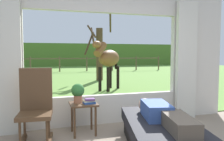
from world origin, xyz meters
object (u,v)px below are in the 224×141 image
object	(u,v)px
reclining_person	(163,114)
potted_plant	(78,92)
book_stack	(89,101)
horse	(108,59)
side_table	(83,109)
rocking_chair	(36,106)
recliner_sofa	(161,135)
pasture_tree	(99,51)

from	to	relation	value
reclining_person	potted_plant	world-z (taller)	potted_plant
book_stack	horse	distance (m)	4.53
side_table	horse	world-z (taller)	horse
reclining_person	potted_plant	bearing A→B (deg)	145.45
rocking_chair	potted_plant	distance (m)	0.71
recliner_sofa	potted_plant	xyz separation A→B (m)	(-0.99, 1.02, 0.48)
book_stack	pasture_tree	distance (m)	7.58
potted_plant	side_table	bearing A→B (deg)	-36.87
reclining_person	potted_plant	size ratio (longest dim) A/B	4.46
recliner_sofa	reclining_person	size ratio (longest dim) A/B	1.30
side_table	book_stack	size ratio (longest dim) A/B	2.49
potted_plant	reclining_person	bearing A→B (deg)	-47.28
recliner_sofa	reclining_person	xyz separation A→B (m)	(-0.00, -0.05, 0.30)
rocking_chair	pasture_tree	world-z (taller)	pasture_tree
side_table	reclining_person	bearing A→B (deg)	-48.04
reclining_person	rocking_chair	xyz separation A→B (m)	(-1.66, 0.87, 0.02)
reclining_person	book_stack	xyz separation A→B (m)	(-0.82, 0.95, 0.04)
potted_plant	pasture_tree	bearing A→B (deg)	73.74
pasture_tree	horse	bearing A→B (deg)	-97.41
side_table	pasture_tree	bearing A→B (deg)	74.45
reclining_person	rocking_chair	distance (m)	1.87
book_stack	pasture_tree	bearing A→B (deg)	75.24
side_table	book_stack	xyz separation A→B (m)	(0.09, -0.06, 0.13)
recliner_sofa	book_stack	size ratio (longest dim) A/B	8.90
horse	side_table	bearing A→B (deg)	110.93
potted_plant	recliner_sofa	bearing A→B (deg)	-45.95
book_stack	pasture_tree	size ratio (longest dim) A/B	0.07
recliner_sofa	potted_plant	bearing A→B (deg)	146.79
book_stack	horse	xyz separation A→B (m)	(1.52, 4.23, 0.60)
recliner_sofa	rocking_chair	size ratio (longest dim) A/B	1.66
recliner_sofa	pasture_tree	distance (m)	8.34
reclining_person	pasture_tree	size ratio (longest dim) A/B	0.45
pasture_tree	side_table	bearing A→B (deg)	-105.55
rocking_chair	side_table	distance (m)	0.77
potted_plant	book_stack	world-z (taller)	potted_plant
pasture_tree	rocking_chair	bearing A→B (deg)	-110.52
rocking_chair	potted_plant	size ratio (longest dim) A/B	3.50
recliner_sofa	book_stack	world-z (taller)	book_stack
side_table	potted_plant	world-z (taller)	potted_plant
horse	pasture_tree	world-z (taller)	pasture_tree
side_table	horse	bearing A→B (deg)	68.86
potted_plant	book_stack	bearing A→B (deg)	-35.52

